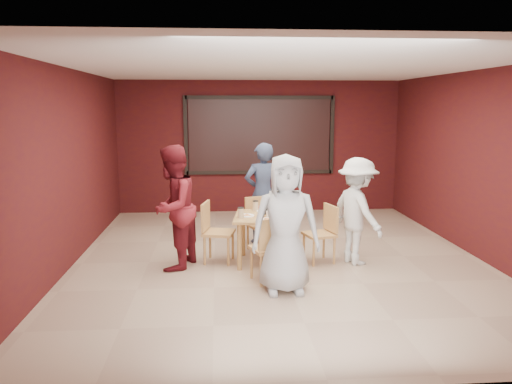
{
  "coord_description": "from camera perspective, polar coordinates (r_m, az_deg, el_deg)",
  "views": [
    {
      "loc": [
        -0.89,
        -7.15,
        2.26
      ],
      "look_at": [
        -0.35,
        -0.15,
        1.05
      ],
      "focal_mm": 35.0,
      "sensor_mm": 36.0,
      "label": 1
    }
  ],
  "objects": [
    {
      "name": "window_blinds",
      "position": [
        10.65,
        0.42,
        6.5
      ],
      "size": [
        3.0,
        0.02,
        1.5
      ],
      "primitive_type": "cube",
      "color": "black"
    },
    {
      "name": "chair_front",
      "position": [
        6.43,
        1.69,
        -6.17
      ],
      "size": [
        0.53,
        0.53,
        0.87
      ],
      "color": "#BC8149",
      "rests_on": "floor"
    },
    {
      "name": "chair_back",
      "position": [
        7.9,
        0.42,
        -3.27
      ],
      "size": [
        0.52,
        0.52,
        0.84
      ],
      "color": "#BC8149",
      "rests_on": "floor"
    },
    {
      "name": "chair_left",
      "position": [
        7.32,
        -4.86,
        -4.17
      ],
      "size": [
        0.51,
        0.51,
        0.89
      ],
      "color": "#BC8149",
      "rests_on": "floor"
    },
    {
      "name": "diner_back",
      "position": [
        8.26,
        0.76,
        -0.14
      ],
      "size": [
        0.68,
        0.51,
        1.67
      ],
      "primitive_type": "imported",
      "rotation": [
        0.0,
        0.0,
        3.34
      ],
      "color": "#2F3953",
      "rests_on": "floor"
    },
    {
      "name": "diner_left",
      "position": [
        7.03,
        -9.49,
        -1.77
      ],
      "size": [
        0.91,
        1.02,
        1.74
      ],
      "primitive_type": "imported",
      "rotation": [
        0.0,
        0.0,
        -1.92
      ],
      "color": "maroon",
      "rests_on": "floor"
    },
    {
      "name": "diner_front",
      "position": [
        6.05,
        3.39,
        -3.7
      ],
      "size": [
        0.84,
        0.55,
        1.7
      ],
      "primitive_type": "imported",
      "rotation": [
        0.0,
        0.0,
        0.01
      ],
      "color": "#ACACAC",
      "rests_on": "floor"
    },
    {
      "name": "dining_table",
      "position": [
        7.22,
        1.13,
        -3.34
      ],
      "size": [
        0.99,
        0.99,
        0.86
      ],
      "color": "tan",
      "rests_on": "floor"
    },
    {
      "name": "floor",
      "position": [
        7.55,
        2.61,
        -7.66
      ],
      "size": [
        7.0,
        7.0,
        0.0
      ],
      "primitive_type": "plane",
      "color": "tan",
      "rests_on": "ground"
    },
    {
      "name": "chair_right",
      "position": [
        7.36,
        7.75,
        -4.33
      ],
      "size": [
        0.5,
        0.5,
        0.84
      ],
      "color": "#BC8149",
      "rests_on": "floor"
    },
    {
      "name": "diner_right",
      "position": [
        7.31,
        11.5,
        -2.17
      ],
      "size": [
        0.9,
        1.14,
        1.54
      ],
      "primitive_type": "imported",
      "rotation": [
        0.0,
        0.0,
        1.95
      ],
      "color": "silver",
      "rests_on": "floor"
    }
  ]
}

